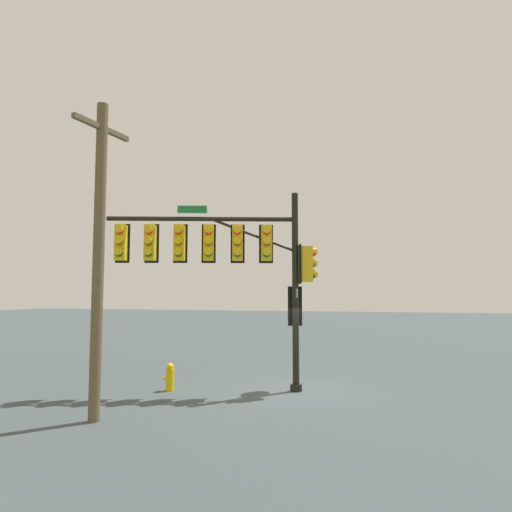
% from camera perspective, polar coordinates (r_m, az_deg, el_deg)
% --- Properties ---
extents(ground_plane, '(120.00, 120.00, 0.00)m').
position_cam_1_polar(ground_plane, '(14.29, 5.10, -16.67)').
color(ground_plane, '#3E484B').
extents(signal_pole_assembly, '(6.28, 2.60, 6.09)m').
position_cam_1_polar(signal_pole_assembly, '(13.95, -3.29, -0.17)').
color(signal_pole_assembly, black).
rests_on(signal_pole_assembly, ground_plane).
extents(utility_pole, '(0.42, 1.79, 7.59)m').
position_cam_1_polar(utility_pole, '(11.37, -19.30, 0.45)').
color(utility_pole, brown).
rests_on(utility_pole, ground_plane).
extents(fire_hydrant, '(0.33, 0.24, 0.83)m').
position_cam_1_polar(fire_hydrant, '(14.46, -10.85, -14.81)').
color(fire_hydrant, '#E6B303').
rests_on(fire_hydrant, ground_plane).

